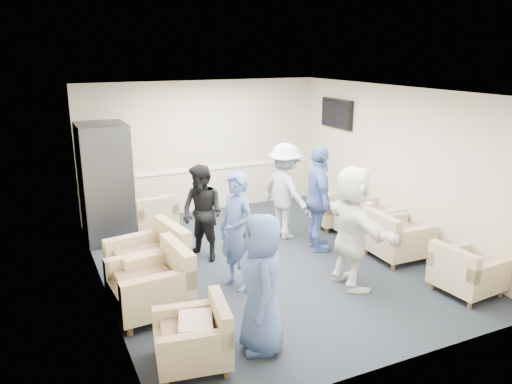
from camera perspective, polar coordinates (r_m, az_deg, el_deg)
name	(u,v)px	position (r m, az deg, el deg)	size (l,w,h in m)	color
floor	(267,262)	(8.07, 1.22, -8.01)	(6.00, 6.00, 0.00)	black
ceiling	(268,91)	(7.40, 1.34, 11.47)	(6.00, 6.00, 0.00)	silver
back_wall	(203,147)	(10.34, -6.12, 5.10)	(5.00, 0.02, 2.70)	beige
front_wall	(399,249)	(5.24, 16.02, -6.26)	(5.00, 0.02, 2.70)	beige
left_wall	(98,201)	(6.93, -17.60, -0.96)	(0.02, 6.00, 2.70)	beige
right_wall	(396,165)	(8.99, 15.75, 2.96)	(0.02, 6.00, 2.70)	beige
chair_rail	(204,169)	(10.41, -6.01, 2.65)	(4.98, 0.04, 0.06)	white
tv	(337,114)	(10.24, 9.20, 8.84)	(0.10, 1.00, 0.58)	black
armchair_left_near	(197,339)	(5.58, -6.80, -16.36)	(0.88, 0.88, 0.61)	tan
armchair_left_mid	(155,286)	(6.61, -11.49, -10.45)	(1.00, 1.00, 0.75)	tan
armchair_left_far	(152,262)	(7.28, -11.79, -7.88)	(1.09, 1.09, 0.76)	tan
armchair_right_near	(465,273)	(7.54, 22.76, -8.54)	(0.84, 0.84, 0.62)	tan
armchair_right_midnear	(395,239)	(8.38, 15.59, -5.17)	(0.88, 0.88, 0.69)	tan
armchair_right_midfar	(367,221)	(9.03, 12.57, -3.31)	(0.92, 0.92, 0.72)	tan
armchair_right_far	(333,211)	(9.67, 8.79, -2.12)	(0.88, 0.88, 0.62)	tan
armchair_corner	(153,216)	(9.46, -11.67, -2.67)	(0.85, 0.85, 0.62)	tan
vending_machine	(106,182)	(9.13, -16.81, 1.06)	(0.84, 0.98, 2.08)	#4A4B51
backpack	(168,271)	(7.29, -10.05, -8.88)	(0.30, 0.23, 0.48)	black
pillow	(196,325)	(5.50, -6.91, -14.85)	(0.47, 0.35, 0.13)	silver
person_front_left	(262,283)	(5.57, 0.65, -10.41)	(0.78, 0.51, 1.60)	#4563A7
person_mid_left	(236,231)	(6.97, -2.25, -4.52)	(0.61, 0.40, 1.68)	#4563A7
person_back_left	(202,213)	(7.96, -6.15, -2.44)	(0.76, 0.59, 1.56)	black
person_back_right	(285,191)	(8.87, 3.38, 0.10)	(1.11, 0.64, 1.72)	silver
person_mid_right	(319,199)	(8.33, 7.16, -0.79)	(1.05, 0.44, 1.79)	#4563A7
person_front_right	(352,227)	(7.12, 10.96, -3.98)	(1.64, 0.52, 1.77)	white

